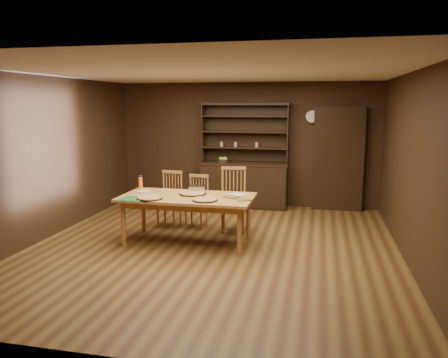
% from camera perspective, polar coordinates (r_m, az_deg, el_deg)
% --- Properties ---
extents(floor, '(6.00, 6.00, 0.00)m').
position_cam_1_polar(floor, '(6.71, -1.47, -8.96)').
color(floor, brown).
rests_on(floor, ground).
extents(room_shell, '(6.00, 6.00, 6.00)m').
position_cam_1_polar(room_shell, '(6.38, -1.53, 4.58)').
color(room_shell, white).
rests_on(room_shell, floor).
extents(china_hutch, '(1.84, 0.52, 2.17)m').
position_cam_1_polar(china_hutch, '(9.18, 2.65, 0.02)').
color(china_hutch, black).
rests_on(china_hutch, floor).
extents(doorway, '(1.00, 0.18, 2.10)m').
position_cam_1_polar(doorway, '(9.14, 14.67, 2.54)').
color(doorway, black).
rests_on(doorway, floor).
extents(wall_clock, '(0.30, 0.05, 0.30)m').
position_cam_1_polar(wall_clock, '(9.12, 11.40, 8.01)').
color(wall_clock, black).
rests_on(wall_clock, room_shell).
extents(dining_table, '(2.04, 1.02, 0.75)m').
position_cam_1_polar(dining_table, '(6.79, -4.83, -2.83)').
color(dining_table, '#B98440').
rests_on(dining_table, floor).
extents(chair_left, '(0.44, 0.42, 0.98)m').
position_cam_1_polar(chair_left, '(7.83, -7.00, -2.34)').
color(chair_left, '#B7713E').
rests_on(chair_left, floor).
extents(chair_center, '(0.41, 0.40, 0.93)m').
position_cam_1_polar(chair_center, '(7.71, -3.49, -2.71)').
color(chair_center, '#B7713E').
rests_on(chair_center, floor).
extents(chair_right, '(0.51, 0.49, 1.09)m').
position_cam_1_polar(chair_right, '(7.48, 1.23, -2.36)').
color(chair_right, '#B7713E').
rests_on(chair_right, floor).
extents(pizza_left, '(0.39, 0.39, 0.04)m').
position_cam_1_polar(pizza_left, '(6.63, -9.69, -2.44)').
color(pizza_left, black).
rests_on(pizza_left, dining_table).
extents(pizza_right, '(0.38, 0.38, 0.04)m').
position_cam_1_polar(pizza_right, '(6.43, -2.52, -2.70)').
color(pizza_right, black).
rests_on(pizza_right, dining_table).
extents(pizza_center, '(0.43, 0.43, 0.04)m').
position_cam_1_polar(pizza_center, '(6.88, -4.12, -1.88)').
color(pizza_center, black).
rests_on(pizza_center, dining_table).
extents(cooling_rack, '(0.38, 0.38, 0.02)m').
position_cam_1_polar(cooling_rack, '(6.68, -11.95, -2.52)').
color(cooling_rack, '#0DB050').
rests_on(cooling_rack, dining_table).
extents(plate_left, '(0.24, 0.24, 0.02)m').
position_cam_1_polar(plate_left, '(7.19, -10.46, -1.58)').
color(plate_left, silver).
rests_on(plate_left, dining_table).
extents(plate_right, '(0.26, 0.26, 0.02)m').
position_cam_1_polar(plate_right, '(6.79, 1.66, -2.09)').
color(plate_right, silver).
rests_on(plate_right, dining_table).
extents(foil_dish, '(0.28, 0.23, 0.10)m').
position_cam_1_polar(foil_dish, '(7.05, -3.52, -1.30)').
color(foil_dish, silver).
rests_on(foil_dish, dining_table).
extents(juice_bottle, '(0.06, 0.06, 0.23)m').
position_cam_1_polar(juice_bottle, '(7.40, -10.85, -0.48)').
color(juice_bottle, orange).
rests_on(juice_bottle, dining_table).
extents(pot_holder_a, '(0.29, 0.29, 0.02)m').
position_cam_1_polar(pot_holder_a, '(6.48, 2.50, -2.68)').
color(pot_holder_a, red).
rests_on(pot_holder_a, dining_table).
extents(pot_holder_b, '(0.28, 0.28, 0.02)m').
position_cam_1_polar(pot_holder_b, '(6.67, 0.93, -2.32)').
color(pot_holder_b, red).
rests_on(pot_holder_b, dining_table).
extents(fruit_bowl, '(0.26, 0.26, 0.12)m').
position_cam_1_polar(fruit_bowl, '(9.14, -0.12, 2.45)').
color(fruit_bowl, black).
rests_on(fruit_bowl, china_hutch).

